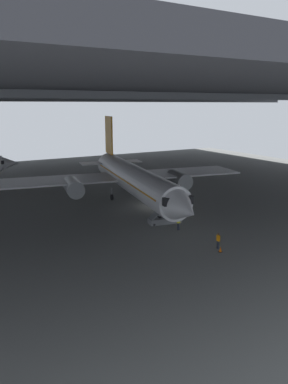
% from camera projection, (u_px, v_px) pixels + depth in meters
% --- Properties ---
extents(ground_plane, '(110.00, 110.00, 0.00)m').
position_uv_depth(ground_plane, '(158.00, 206.00, 53.98)').
color(ground_plane, slate).
extents(hangar_structure, '(121.00, 99.00, 16.75)m').
position_uv_depth(hangar_structure, '(114.00, 93.00, 61.88)').
color(hangar_structure, '#4C4F54').
rests_on(hangar_structure, ground_plane).
extents(airplane_main, '(38.54, 39.44, 12.25)m').
position_uv_depth(airplane_main, '(133.00, 179.00, 55.37)').
color(airplane_main, white).
rests_on(airplane_main, ground_plane).
extents(boarding_stairs, '(4.54, 2.19, 4.82)m').
position_uv_depth(boarding_stairs, '(165.00, 217.00, 46.20)').
color(boarding_stairs, slate).
rests_on(boarding_stairs, ground_plane).
extents(crew_worker_near_nose, '(0.25, 0.55, 1.69)m').
position_uv_depth(crew_worker_near_nose, '(218.00, 240.00, 37.81)').
color(crew_worker_near_nose, '#232838').
rests_on(crew_worker_near_nose, ground_plane).
extents(crew_worker_by_stairs, '(0.54, 0.29, 1.73)m').
position_uv_depth(crew_worker_by_stairs, '(179.00, 222.00, 43.49)').
color(crew_worker_by_stairs, '#232838').
rests_on(crew_worker_by_stairs, ground_plane).
extents(traffic_cone_orange, '(0.36, 0.36, 0.60)m').
position_uv_depth(traffic_cone_orange, '(220.00, 249.00, 37.13)').
color(traffic_cone_orange, black).
rests_on(traffic_cone_orange, ground_plane).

